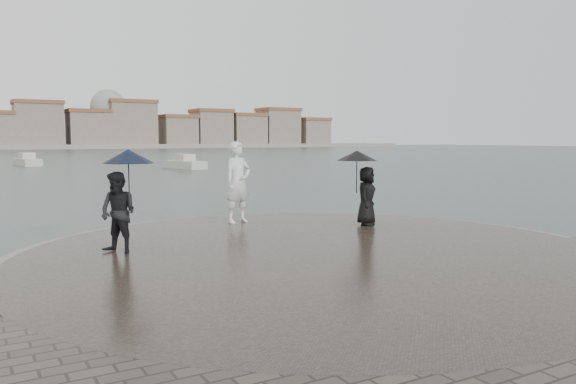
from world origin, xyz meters
TOP-DOWN VIEW (x-y plane):
  - ground at (0.00, 0.00)m, footprint 400.00×400.00m
  - kerb_ring at (0.00, 3.50)m, footprint 12.50×12.50m
  - quay_tip at (0.00, 3.50)m, footprint 11.90×11.90m
  - statue at (0.22, 7.89)m, footprint 0.89×0.69m
  - visitor_left at (-3.46, 5.40)m, footprint 1.24×1.11m
  - visitor_right at (2.85, 5.85)m, footprint 1.23×1.07m
  - boats at (4.92, 48.85)m, footprint 14.10×18.76m

SIDE VIEW (x-z plane):
  - ground at x=0.00m, z-range 0.00..0.00m
  - kerb_ring at x=0.00m, z-range 0.00..0.32m
  - quay_tip at x=0.00m, z-range 0.00..0.36m
  - boats at x=4.92m, z-range -0.37..1.13m
  - statue at x=0.22m, z-range 0.36..2.54m
  - visitor_left at x=-3.46m, z-range 0.45..2.49m
  - visitor_right at x=2.85m, z-range 0.52..2.47m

